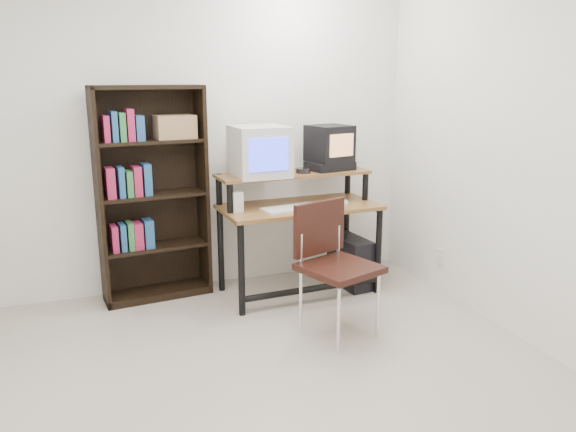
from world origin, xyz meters
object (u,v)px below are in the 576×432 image
object	(u,v)px
crt_tv	(330,143)
bookshelf	(152,191)
school_chair	(332,255)
crt_monitor	(260,151)
computer_desk	(298,210)
pc_tower	(350,261)

from	to	relation	value
crt_tv	bookshelf	world-z (taller)	bookshelf
school_chair	crt_monitor	bearing A→B (deg)	84.90
crt_tv	school_chair	distance (m)	1.21
computer_desk	pc_tower	distance (m)	0.67
school_chair	computer_desk	bearing A→B (deg)	65.97
computer_desk	crt_tv	xyz separation A→B (m)	(0.33, 0.14, 0.51)
computer_desk	crt_monitor	size ratio (longest dim) A/B	2.90
computer_desk	bookshelf	distance (m)	1.17
bookshelf	crt_monitor	bearing A→B (deg)	-20.87
school_chair	pc_tower	bearing A→B (deg)	36.41
computer_desk	crt_tv	size ratio (longest dim) A/B	3.35
pc_tower	school_chair	size ratio (longest dim) A/B	0.49
bookshelf	pc_tower	bearing A→B (deg)	-18.25
computer_desk	crt_tv	world-z (taller)	crt_tv
crt_tv	pc_tower	xyz separation A→B (m)	(0.14, -0.17, -0.99)
pc_tower	bookshelf	distance (m)	1.74
pc_tower	computer_desk	bearing A→B (deg)	169.73
computer_desk	bookshelf	bearing A→B (deg)	162.26
computer_desk	school_chair	size ratio (longest dim) A/B	1.40
school_chair	crt_tv	bearing A→B (deg)	48.08
crt_tv	bookshelf	bearing A→B (deg)	159.24
crt_tv	pc_tower	size ratio (longest dim) A/B	0.85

